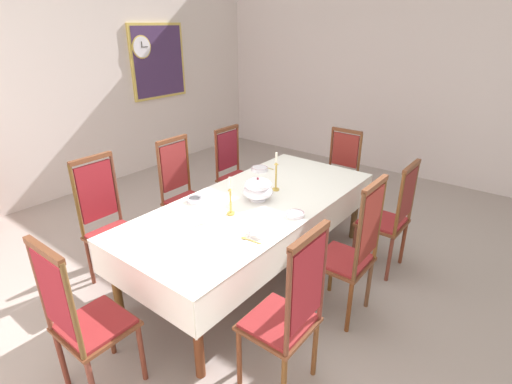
{
  "coord_description": "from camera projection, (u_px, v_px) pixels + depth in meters",
  "views": [
    {
      "loc": [
        -2.56,
        -2.09,
        2.3
      ],
      "look_at": [
        0.14,
        0.02,
        0.79
      ],
      "focal_mm": 27.32,
      "sensor_mm": 36.0,
      "label": 1
    }
  ],
  "objects": [
    {
      "name": "framed_painting",
      "position": [
        158.0,
        62.0,
        6.25
      ],
      "size": [
        1.04,
        0.05,
        1.15
      ],
      "color": "#D1B251"
    },
    {
      "name": "soup_tureen",
      "position": [
        258.0,
        189.0,
        3.59
      ],
      "size": [
        0.28,
        0.28,
        0.22
      ],
      "color": "white",
      "rests_on": "tablecloth"
    },
    {
      "name": "back_wall",
      "position": [
        54.0,
        63.0,
        5.06
      ],
      "size": [
        7.27,
        0.08,
        3.59
      ],
      "primitive_type": "cube",
      "color": "silver",
      "rests_on": "ground"
    },
    {
      "name": "chair_south_a",
      "position": [
        288.0,
        312.0,
        2.44
      ],
      "size": [
        0.44,
        0.42,
        1.23
      ],
      "color": "brown",
      "rests_on": "ground"
    },
    {
      "name": "bowl_near_left",
      "position": [
        260.0,
        169.0,
        4.33
      ],
      "size": [
        0.18,
        0.18,
        0.04
      ],
      "color": "white",
      "rests_on": "tablecloth"
    },
    {
      "name": "chair_head_east",
      "position": [
        339.0,
        171.0,
        4.92
      ],
      "size": [
        0.42,
        0.44,
        1.07
      ],
      "rotation": [
        0.0,
        0.0,
        1.57
      ],
      "color": "brown",
      "rests_on": "ground"
    },
    {
      "name": "chair_north_c",
      "position": [
        235.0,
        172.0,
        4.84
      ],
      "size": [
        0.44,
        0.42,
        1.13
      ],
      "rotation": [
        0.0,
        0.0,
        3.14
      ],
      "color": "maroon",
      "rests_on": "ground"
    },
    {
      "name": "ground",
      "position": [
        249.0,
        270.0,
        3.96
      ],
      "size": [
        7.27,
        6.43,
        0.04
      ],
      "primitive_type": "cube",
      "color": "#A08F89"
    },
    {
      "name": "right_wall",
      "position": [
        401.0,
        58.0,
        5.88
      ],
      "size": [
        0.08,
        6.43,
        3.59
      ],
      "primitive_type": "cube",
      "color": "silver",
      "rests_on": "ground"
    },
    {
      "name": "tablecloth",
      "position": [
        255.0,
        208.0,
        3.63
      ],
      "size": [
        2.66,
        1.17,
        0.3
      ],
      "color": "white",
      "rests_on": "dining_table"
    },
    {
      "name": "dining_table",
      "position": [
        255.0,
        208.0,
        3.63
      ],
      "size": [
        2.64,
        1.15,
        0.77
      ],
      "color": "#612C16",
      "rests_on": "ground"
    },
    {
      "name": "bowl_far_left",
      "position": [
        295.0,
        214.0,
        3.32
      ],
      "size": [
        0.15,
        0.15,
        0.03
      ],
      "color": "white",
      "rests_on": "tablecloth"
    },
    {
      "name": "chair_north_a",
      "position": [
        109.0,
        222.0,
        3.56
      ],
      "size": [
        0.44,
        0.42,
        1.22
      ],
      "rotation": [
        0.0,
        0.0,
        3.14
      ],
      "color": "brown",
      "rests_on": "ground"
    },
    {
      "name": "candlestick_west",
      "position": [
        230.0,
        200.0,
        3.3
      ],
      "size": [
        0.07,
        0.07,
        0.34
      ],
      "color": "gold",
      "rests_on": "tablecloth"
    },
    {
      "name": "spoon_secondary",
      "position": [
        246.0,
        239.0,
        2.97
      ],
      "size": [
        0.04,
        0.18,
        0.01
      ],
      "rotation": [
        0.0,
        0.0,
        0.1
      ],
      "color": "gold",
      "rests_on": "tablecloth"
    },
    {
      "name": "candlestick_east",
      "position": [
        276.0,
        175.0,
        3.77
      ],
      "size": [
        0.07,
        0.07,
        0.39
      ],
      "color": "gold",
      "rests_on": "tablecloth"
    },
    {
      "name": "spoon_primary",
      "position": [
        264.0,
        167.0,
        4.44
      ],
      "size": [
        0.03,
        0.18,
        0.01
      ],
      "rotation": [
        0.0,
        0.0,
        -0.03
      ],
      "color": "gold",
      "rests_on": "tablecloth"
    },
    {
      "name": "mounted_clock",
      "position": [
        141.0,
        47.0,
        5.92
      ],
      "size": [
        0.34,
        0.06,
        0.34
      ],
      "color": "#D1B251"
    },
    {
      "name": "bowl_far_right",
      "position": [
        195.0,
        199.0,
        3.59
      ],
      "size": [
        0.16,
        0.16,
        0.04
      ],
      "color": "white",
      "rests_on": "tablecloth"
    },
    {
      "name": "chair_south_c",
      "position": [
        390.0,
        216.0,
        3.73
      ],
      "size": [
        0.44,
        0.42,
        1.14
      ],
      "color": "brown",
      "rests_on": "ground"
    },
    {
      "name": "chair_south_b",
      "position": [
        352.0,
        251.0,
        3.1
      ],
      "size": [
        0.44,
        0.42,
        1.24
      ],
      "color": "brown",
      "rests_on": "ground"
    },
    {
      "name": "bowl_near_right",
      "position": [
        258.0,
        233.0,
        3.03
      ],
      "size": [
        0.15,
        0.15,
        0.03
      ],
      "color": "white",
      "rests_on": "tablecloth"
    },
    {
      "name": "chair_north_b",
      "position": [
        184.0,
        192.0,
        4.22
      ],
      "size": [
        0.44,
        0.42,
        1.18
      ],
      "rotation": [
        0.0,
        0.0,
        3.14
      ],
      "color": "brown",
      "rests_on": "ground"
    },
    {
      "name": "chair_head_west",
      "position": [
        83.0,
        319.0,
        2.42
      ],
      "size": [
        0.42,
        0.44,
        1.18
      ],
      "rotation": [
        0.0,
        0.0,
        -1.57
      ],
      "color": "#5D2B1B",
      "rests_on": "ground"
    }
  ]
}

